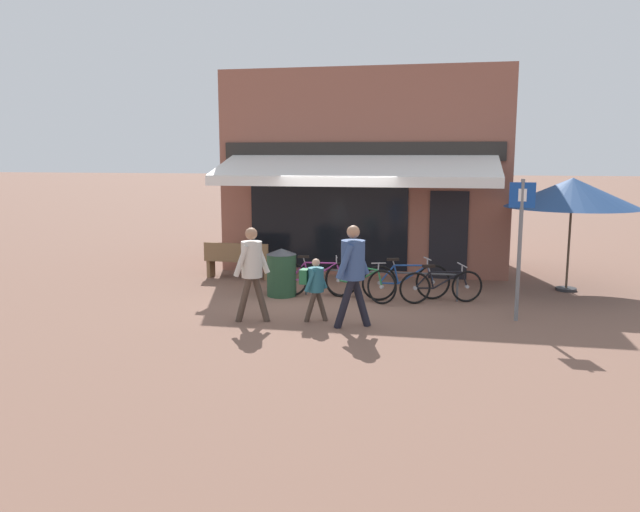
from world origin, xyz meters
The scene contains 14 objects.
ground_plane centered at (0.00, 0.00, 0.00)m, with size 160.00×160.00×0.00m, color brown.
shop_front centered at (0.22, 3.88, 2.50)m, with size 7.09×4.89×5.00m.
bike_rack_rail centered at (0.98, 0.06, 0.47)m, with size 3.23×0.04×0.57m.
bicycle_purple centered at (-0.35, -0.05, 0.39)m, with size 1.78×0.61×0.87m.
bicycle_green centered at (0.59, -0.19, 0.37)m, with size 1.63×0.91×0.85m.
bicycle_blue centered at (1.52, 0.00, 0.39)m, with size 1.78×0.72×0.87m.
bicycle_black centered at (2.22, -0.14, 0.35)m, with size 1.64×0.70×0.79m.
pedestrian_adult centered at (-1.05, -2.22, 1.03)m, with size 0.63×0.51×1.70m.
pedestrian_child centered at (0.03, -1.99, 0.70)m, with size 0.50×0.43×1.15m.
pedestrian_second_adult centered at (0.75, -2.23, 1.07)m, with size 0.62×0.65×1.79m.
litter_bin centered at (-1.07, -0.13, 0.51)m, with size 0.63×0.63×1.01m.
parking_sign centered at (3.57, -1.23, 1.54)m, with size 0.44×0.07×2.53m.
cafe_parasol centered at (4.91, 1.59, 2.13)m, with size 2.82×2.82×2.46m.
park_bench centered at (-2.58, 1.47, 0.46)m, with size 1.61×0.47×0.87m.
Camera 1 is at (2.27, -12.57, 2.95)m, focal length 35.00 mm.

